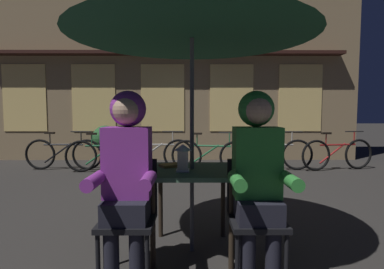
{
  "coord_description": "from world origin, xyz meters",
  "views": [
    {
      "loc": [
        -0.01,
        -2.6,
        1.24
      ],
      "look_at": [
        0.0,
        -0.09,
        1.05
      ],
      "focal_mm": 28.04,
      "sensor_mm": 36.0,
      "label": 1
    }
  ],
  "objects_px": {
    "bicycle_nearest": "(63,154)",
    "bicycle_fourth": "(210,155)",
    "bicycle_second": "(106,155)",
    "book": "(171,165)",
    "bicycle_fifth": "(273,154)",
    "chair_left": "(129,211)",
    "potted_plant": "(105,141)",
    "person_left_hooded": "(127,166)",
    "chair_right": "(255,211)",
    "lantern": "(183,157)",
    "cafe_table": "(192,180)",
    "patio_umbrella": "(192,15)",
    "bicycle_third": "(155,154)",
    "bicycle_furthest": "(337,154)",
    "person_right_hooded": "(257,166)"
  },
  "relations": [
    {
      "from": "potted_plant",
      "to": "patio_umbrella",
      "type": "bearing_deg",
      "value": -65.64
    },
    {
      "from": "bicycle_nearest",
      "to": "bicycle_fourth",
      "type": "bearing_deg",
      "value": -4.87
    },
    {
      "from": "patio_umbrella",
      "to": "book",
      "type": "distance_m",
      "value": 1.33
    },
    {
      "from": "bicycle_third",
      "to": "person_left_hooded",
      "type": "bearing_deg",
      "value": -85.86
    },
    {
      "from": "patio_umbrella",
      "to": "chair_right",
      "type": "xyz_separation_m",
      "value": [
        0.48,
        -0.37,
        -1.57
      ]
    },
    {
      "from": "chair_right",
      "to": "bicycle_fourth",
      "type": "bearing_deg",
      "value": 91.19
    },
    {
      "from": "patio_umbrella",
      "to": "chair_left",
      "type": "xyz_separation_m",
      "value": [
        -0.48,
        -0.37,
        -1.57
      ]
    },
    {
      "from": "cafe_table",
      "to": "person_left_hooded",
      "type": "xyz_separation_m",
      "value": [
        -0.48,
        -0.43,
        0.21
      ]
    },
    {
      "from": "cafe_table",
      "to": "person_left_hooded",
      "type": "distance_m",
      "value": 0.67
    },
    {
      "from": "cafe_table",
      "to": "bicycle_nearest",
      "type": "relative_size",
      "value": 0.44
    },
    {
      "from": "bicycle_second",
      "to": "lantern",
      "type": "bearing_deg",
      "value": -65.26
    },
    {
      "from": "cafe_table",
      "to": "person_left_hooded",
      "type": "relative_size",
      "value": 0.53
    },
    {
      "from": "lantern",
      "to": "bicycle_fifth",
      "type": "height_order",
      "value": "lantern"
    },
    {
      "from": "cafe_table",
      "to": "chair_left",
      "type": "distance_m",
      "value": 0.62
    },
    {
      "from": "cafe_table",
      "to": "bicycle_third",
      "type": "bearing_deg",
      "value": 101.7
    },
    {
      "from": "cafe_table",
      "to": "bicycle_fifth",
      "type": "relative_size",
      "value": 0.44
    },
    {
      "from": "bicycle_fifth",
      "to": "bicycle_furthest",
      "type": "relative_size",
      "value": 1.01
    },
    {
      "from": "bicycle_nearest",
      "to": "bicycle_fourth",
      "type": "relative_size",
      "value": 1.02
    },
    {
      "from": "person_left_hooded",
      "to": "bicycle_fifth",
      "type": "xyz_separation_m",
      "value": [
        2.24,
        4.18,
        -0.5
      ]
    },
    {
      "from": "person_left_hooded",
      "to": "bicycle_second",
      "type": "bearing_deg",
      "value": 107.86
    },
    {
      "from": "cafe_table",
      "to": "bicycle_second",
      "type": "relative_size",
      "value": 0.44
    },
    {
      "from": "chair_right",
      "to": "bicycle_nearest",
      "type": "height_order",
      "value": "chair_right"
    },
    {
      "from": "person_left_hooded",
      "to": "book",
      "type": "distance_m",
      "value": 0.63
    },
    {
      "from": "bicycle_fifth",
      "to": "potted_plant",
      "type": "bearing_deg",
      "value": 168.3
    },
    {
      "from": "bicycle_fourth",
      "to": "potted_plant",
      "type": "relative_size",
      "value": 1.8
    },
    {
      "from": "person_left_hooded",
      "to": "cafe_table",
      "type": "bearing_deg",
      "value": 41.57
    },
    {
      "from": "chair_right",
      "to": "bicycle_third",
      "type": "xyz_separation_m",
      "value": [
        -1.27,
        4.16,
        -0.14
      ]
    },
    {
      "from": "bicycle_fourth",
      "to": "bicycle_furthest",
      "type": "height_order",
      "value": "same"
    },
    {
      "from": "cafe_table",
      "to": "lantern",
      "type": "relative_size",
      "value": 3.2
    },
    {
      "from": "chair_right",
      "to": "lantern",
      "type": "bearing_deg",
      "value": 153.78
    },
    {
      "from": "chair_right",
      "to": "potted_plant",
      "type": "bearing_deg",
      "value": 117.31
    },
    {
      "from": "patio_umbrella",
      "to": "bicycle_third",
      "type": "bearing_deg",
      "value": 101.7
    },
    {
      "from": "bicycle_second",
      "to": "book",
      "type": "relative_size",
      "value": 8.39
    },
    {
      "from": "bicycle_second",
      "to": "bicycle_third",
      "type": "bearing_deg",
      "value": 12.3
    },
    {
      "from": "chair_right",
      "to": "bicycle_third",
      "type": "height_order",
      "value": "chair_right"
    },
    {
      "from": "person_left_hooded",
      "to": "book",
      "type": "height_order",
      "value": "person_left_hooded"
    },
    {
      "from": "bicycle_fifth",
      "to": "chair_left",
      "type": "bearing_deg",
      "value": -118.49
    },
    {
      "from": "lantern",
      "to": "bicycle_nearest",
      "type": "relative_size",
      "value": 0.14
    },
    {
      "from": "cafe_table",
      "to": "person_right_hooded",
      "type": "xyz_separation_m",
      "value": [
        0.48,
        -0.43,
        0.21
      ]
    },
    {
      "from": "patio_umbrella",
      "to": "person_left_hooded",
      "type": "relative_size",
      "value": 1.65
    },
    {
      "from": "chair_right",
      "to": "cafe_table",
      "type": "bearing_deg",
      "value": 142.45
    },
    {
      "from": "cafe_table",
      "to": "lantern",
      "type": "bearing_deg",
      "value": -129.45
    },
    {
      "from": "chair_left",
      "to": "chair_right",
      "type": "distance_m",
      "value": 0.96
    },
    {
      "from": "person_right_hooded",
      "to": "bicycle_second",
      "type": "xyz_separation_m",
      "value": [
        -2.25,
        4.0,
        -0.5
      ]
    },
    {
      "from": "patio_umbrella",
      "to": "chair_right",
      "type": "bearing_deg",
      "value": -37.55
    },
    {
      "from": "chair_left",
      "to": "potted_plant",
      "type": "xyz_separation_m",
      "value": [
        -1.58,
        4.92,
        0.05
      ]
    },
    {
      "from": "chair_right",
      "to": "potted_plant",
      "type": "xyz_separation_m",
      "value": [
        -2.54,
        4.92,
        0.05
      ]
    },
    {
      "from": "chair_right",
      "to": "potted_plant",
      "type": "relative_size",
      "value": 0.95
    },
    {
      "from": "chair_left",
      "to": "potted_plant",
      "type": "bearing_deg",
      "value": 107.8
    },
    {
      "from": "person_left_hooded",
      "to": "potted_plant",
      "type": "relative_size",
      "value": 1.52
    }
  ]
}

